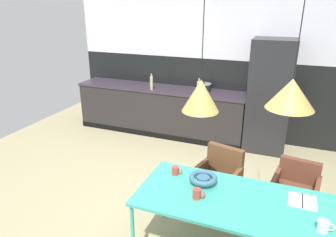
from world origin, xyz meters
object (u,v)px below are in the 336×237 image
mug_white_ceramic (324,226)px  fruit_bowl (203,178)px  mug_glass_clear (197,194)px  pendant_lamp_over_table_near (201,95)px  refrigerator_column (269,97)px  open_book (302,201)px  dining_table (233,203)px  bottle_vinegar_dark (199,87)px  cooking_pot (204,87)px  armchair_head_of_table (297,183)px  pendant_lamp_over_table_far (291,94)px  armchair_by_stool (220,172)px  bottle_oil_tall (152,83)px  mug_dark_espresso (176,171)px

mug_white_ceramic → fruit_bowl: bearing=163.5°
mug_glass_clear → fruit_bowl: bearing=93.5°
fruit_bowl → pendant_lamp_over_table_near: 0.90m
refrigerator_column → open_book: 2.65m
dining_table → open_book: open_book is taller
mug_glass_clear → bottle_vinegar_dark: (-0.80, 2.78, 0.25)m
cooking_pot → fruit_bowl: bearing=-74.7°
armchair_head_of_table → cooking_pot: size_ratio=2.80×
mug_white_ceramic → mug_glass_clear: 1.05m
dining_table → pendant_lamp_over_table_near: size_ratio=1.33×
fruit_bowl → mug_glass_clear: (0.02, -0.26, -0.01)m
pendant_lamp_over_table_far → refrigerator_column: bearing=95.8°
armchair_head_of_table → armchair_by_stool: bearing=17.3°
bottle_oil_tall → mug_glass_clear: bearing=-58.0°
mug_dark_espresso → bottle_vinegar_dark: size_ratio=0.44×
fruit_bowl → cooking_pot: (-0.75, 2.74, 0.20)m
dining_table → armchair_by_stool: armchair_by_stool is taller
open_book → dining_table: bearing=-161.9°
bottle_vinegar_dark → armchair_head_of_table: bearing=-45.7°
fruit_bowl → mug_white_ceramic: (1.07, -0.32, -0.01)m
armchair_head_of_table → fruit_bowl: bearing=49.2°
mug_glass_clear → pendant_lamp_over_table_far: pendant_lamp_over_table_far is taller
refrigerator_column → armchair_by_stool: bearing=-100.4°
fruit_bowl → mug_glass_clear: 0.26m
fruit_bowl → bottle_vinegar_dark: 2.65m
armchair_head_of_table → mug_white_ceramic: (0.16, -1.10, 0.30)m
armchair_head_of_table → fruit_bowl: 1.24m
bottle_oil_tall → armchair_head_of_table: bearing=-32.7°
armchair_head_of_table → armchair_by_stool: armchair_by_stool is taller
dining_table → cooking_pot: cooking_pot is taller
armchair_by_stool → mug_dark_espresso: (-0.36, -0.58, 0.25)m
bottle_vinegar_dark → bottle_oil_tall: (-0.88, -0.08, 0.02)m
dining_table → armchair_by_stool: bearing=110.0°
armchair_head_of_table → mug_dark_espresso: bearing=38.8°
pendant_lamp_over_table_near → fruit_bowl: bearing=77.8°
bottle_oil_tall → fruit_bowl: bearing=-55.6°
armchair_head_of_table → mug_dark_espresso: (-1.22, -0.72, 0.29)m
open_book → mug_dark_espresso: mug_dark_espresso is taller
armchair_by_stool → fruit_bowl: fruit_bowl is taller
bottle_vinegar_dark → fruit_bowl: bearing=-72.6°
refrigerator_column → pendant_lamp_over_table_far: 2.92m
mug_glass_clear → cooking_pot: cooking_pot is taller
armchair_head_of_table → mug_dark_espresso: size_ratio=6.05×
mug_white_ceramic → bottle_oil_tall: (-2.74, 2.75, 0.27)m
armchair_by_stool → bottle_oil_tall: bearing=-32.7°
pendant_lamp_over_table_near → open_book: bearing=9.6°
armchair_head_of_table → mug_glass_clear: size_ratio=5.86×
refrigerator_column → mug_glass_clear: (-0.39, -2.90, -0.18)m
fruit_bowl → mug_white_ceramic: mug_white_ceramic is taller
bottle_vinegar_dark → pendant_lamp_over_table_far: bearing=-61.0°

